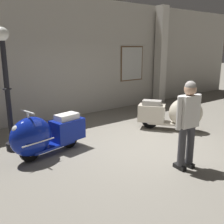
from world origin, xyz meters
TOP-DOWN VIEW (x-y plane):
  - ground_plane at (0.00, 0.00)m, footprint 60.00×60.00m
  - showroom_back_wall at (0.15, 3.43)m, footprint 18.00×0.63m
  - scooter_0 at (-2.01, 0.79)m, footprint 1.80×0.81m
  - scooter_1 at (1.62, 0.27)m, footprint 1.46×1.69m
  - lamppost at (-2.44, 1.55)m, footprint 0.29×0.29m
  - visitor_0 at (-0.06, -1.38)m, footprint 0.57×0.30m

SIDE VIEW (x-z plane):
  - ground_plane at x=0.00m, z-range 0.00..0.00m
  - scooter_0 at x=-2.01m, z-range -0.05..1.02m
  - scooter_1 at x=1.62m, z-range -0.05..1.02m
  - visitor_0 at x=-0.06m, z-range 0.13..1.83m
  - lamppost at x=-2.44m, z-range 0.15..2.84m
  - showroom_back_wall at x=0.15m, z-range 0.00..3.81m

